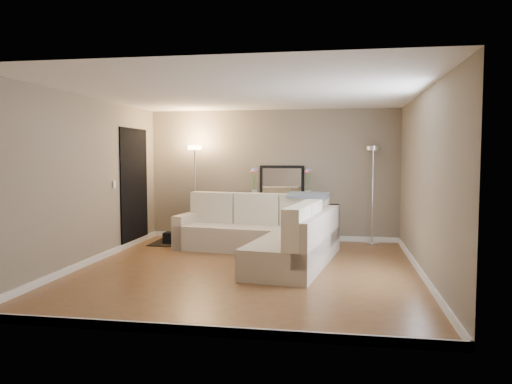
% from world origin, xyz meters
% --- Properties ---
extents(floor, '(5.00, 5.50, 0.01)m').
position_xyz_m(floor, '(0.00, 0.00, -0.01)').
color(floor, brown).
rests_on(floor, ground).
extents(ceiling, '(5.00, 5.50, 0.01)m').
position_xyz_m(ceiling, '(0.00, 0.00, 2.60)').
color(ceiling, white).
rests_on(ceiling, ground).
extents(wall_back, '(5.00, 0.02, 2.60)m').
position_xyz_m(wall_back, '(0.00, 2.76, 1.30)').
color(wall_back, gray).
rests_on(wall_back, ground).
extents(wall_front, '(5.00, 0.02, 2.60)m').
position_xyz_m(wall_front, '(0.00, -2.76, 1.30)').
color(wall_front, gray).
rests_on(wall_front, ground).
extents(wall_left, '(0.02, 5.50, 2.60)m').
position_xyz_m(wall_left, '(-2.51, 0.00, 1.30)').
color(wall_left, gray).
rests_on(wall_left, ground).
extents(wall_right, '(0.02, 5.50, 2.60)m').
position_xyz_m(wall_right, '(2.51, 0.00, 1.30)').
color(wall_right, gray).
rests_on(wall_right, ground).
extents(baseboard_back, '(5.00, 0.03, 0.10)m').
position_xyz_m(baseboard_back, '(0.00, 2.73, 0.05)').
color(baseboard_back, white).
rests_on(baseboard_back, ground).
extents(baseboard_front, '(5.00, 0.03, 0.10)m').
position_xyz_m(baseboard_front, '(0.00, -2.73, 0.05)').
color(baseboard_front, white).
rests_on(baseboard_front, ground).
extents(baseboard_left, '(0.03, 5.50, 0.10)m').
position_xyz_m(baseboard_left, '(-2.48, 0.00, 0.05)').
color(baseboard_left, white).
rests_on(baseboard_left, ground).
extents(baseboard_right, '(0.03, 5.50, 0.10)m').
position_xyz_m(baseboard_right, '(2.48, 0.00, 0.05)').
color(baseboard_right, white).
rests_on(baseboard_right, ground).
extents(doorway, '(0.02, 1.20, 2.20)m').
position_xyz_m(doorway, '(-2.48, 1.70, 1.10)').
color(doorway, black).
rests_on(doorway, ground).
extents(switch_plate, '(0.02, 0.08, 0.12)m').
position_xyz_m(switch_plate, '(-2.48, 0.85, 1.20)').
color(switch_plate, white).
rests_on(switch_plate, ground).
extents(sectional_sofa, '(2.96, 3.12, 1.00)m').
position_xyz_m(sectional_sofa, '(0.18, 1.06, 0.37)').
color(sectional_sofa, beige).
rests_on(sectional_sofa, floor).
extents(throw_blanket, '(0.76, 0.49, 0.10)m').
position_xyz_m(throw_blanket, '(0.80, 1.67, 0.99)').
color(throw_blanket, slate).
rests_on(throw_blanket, sectional_sofa).
extents(console_table, '(1.26, 0.35, 0.78)m').
position_xyz_m(console_table, '(0.12, 2.56, 0.44)').
color(console_table, black).
rests_on(console_table, floor).
extents(leaning_mirror, '(0.89, 0.05, 0.70)m').
position_xyz_m(leaning_mirror, '(0.20, 2.72, 1.14)').
color(leaning_mirror, black).
rests_on(leaning_mirror, console_table).
extents(table_decor, '(0.53, 0.12, 0.13)m').
position_xyz_m(table_decor, '(0.20, 2.52, 0.82)').
color(table_decor, gold).
rests_on(table_decor, console_table).
extents(flower_vase_left, '(0.14, 0.12, 0.66)m').
position_xyz_m(flower_vase_left, '(-0.33, 2.56, 1.07)').
color(flower_vase_left, silver).
rests_on(flower_vase_left, console_table).
extents(flower_vase_right, '(0.14, 0.12, 0.66)m').
position_xyz_m(flower_vase_right, '(0.73, 2.55, 1.07)').
color(flower_vase_right, silver).
rests_on(flower_vase_right, console_table).
extents(floor_lamp_lit, '(0.27, 0.27, 1.89)m').
position_xyz_m(floor_lamp_lit, '(-1.50, 2.38, 1.34)').
color(floor_lamp_lit, silver).
rests_on(floor_lamp_lit, floor).
extents(floor_lamp_unlit, '(0.30, 0.30, 1.87)m').
position_xyz_m(floor_lamp_unlit, '(1.96, 2.47, 1.32)').
color(floor_lamp_unlit, silver).
rests_on(floor_lamp_unlit, floor).
extents(charcoal_rug, '(1.24, 0.94, 0.02)m').
position_xyz_m(charcoal_rug, '(-1.60, 2.02, 0.01)').
color(charcoal_rug, black).
rests_on(charcoal_rug, floor).
extents(black_bag, '(0.35, 0.25, 0.23)m').
position_xyz_m(black_bag, '(-1.80, 1.92, 0.10)').
color(black_bag, black).
rests_on(black_bag, charcoal_rug).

